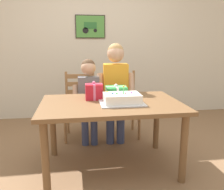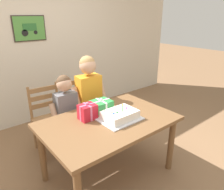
{
  "view_description": "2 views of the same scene",
  "coord_description": "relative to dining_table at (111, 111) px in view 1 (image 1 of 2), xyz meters",
  "views": [
    {
      "loc": [
        -0.36,
        -2.37,
        1.33
      ],
      "look_at": [
        0.01,
        0.0,
        0.8
      ],
      "focal_mm": 38.63,
      "sensor_mm": 36.0,
      "label": 1
    },
    {
      "loc": [
        -1.28,
        -1.62,
        1.81
      ],
      "look_at": [
        0.14,
        0.12,
        0.94
      ],
      "focal_mm": 34.22,
      "sensor_mm": 36.0,
      "label": 2
    }
  ],
  "objects": [
    {
      "name": "child_older",
      "position": [
        0.15,
        0.61,
        0.17
      ],
      "size": [
        0.49,
        0.28,
        1.32
      ],
      "color": "#38426B",
      "rests_on": "ground"
    },
    {
      "name": "back_wall",
      "position": [
        -0.0,
        1.96,
        0.67
      ],
      "size": [
        6.4,
        0.11,
        2.6
      ],
      "color": "beige",
      "rests_on": "ground"
    },
    {
      "name": "ground_plane",
      "position": [
        0.0,
        0.0,
        -0.63
      ],
      "size": [
        20.0,
        20.0,
        0.0
      ],
      "primitive_type": "plane",
      "color": "#846042"
    },
    {
      "name": "chair_left",
      "position": [
        -0.3,
        0.91,
        -0.16
      ],
      "size": [
        0.44,
        0.44,
        0.92
      ],
      "color": "#996B42",
      "rests_on": "ground"
    },
    {
      "name": "dining_table",
      "position": [
        0.0,
        0.0,
        0.0
      ],
      "size": [
        1.43,
        0.94,
        0.72
      ],
      "color": "brown",
      "rests_on": "ground"
    },
    {
      "name": "gift_box_beside_cake",
      "position": [
        0.1,
        0.27,
        0.15
      ],
      "size": [
        0.24,
        0.21,
        0.15
      ],
      "color": "#2D8E42",
      "rests_on": "dining_table"
    },
    {
      "name": "birthday_cake",
      "position": [
        0.1,
        -0.07,
        0.14
      ],
      "size": [
        0.44,
        0.34,
        0.19
      ],
      "color": "silver",
      "rests_on": "dining_table"
    },
    {
      "name": "child_younger",
      "position": [
        -0.19,
        0.61,
        0.05
      ],
      "size": [
        0.41,
        0.23,
        1.13
      ],
      "color": "#38426B",
      "rests_on": "ground"
    },
    {
      "name": "chair_right",
      "position": [
        0.31,
        0.91,
        -0.16
      ],
      "size": [
        0.42,
        0.42,
        0.92
      ],
      "color": "#996B42",
      "rests_on": "ground"
    },
    {
      "name": "gift_box_red_large",
      "position": [
        -0.16,
        0.17,
        0.18
      ],
      "size": [
        0.19,
        0.15,
        0.2
      ],
      "color": "red",
      "rests_on": "dining_table"
    }
  ]
}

